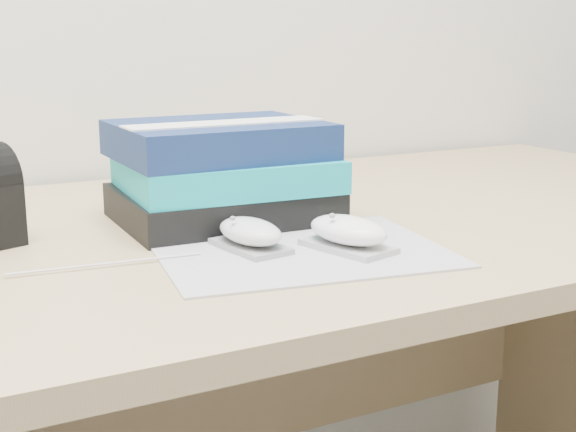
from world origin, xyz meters
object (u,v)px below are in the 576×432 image
mouse_rear (250,234)px  book_stack (222,172)px  desk (273,358)px  mouse_front (348,233)px

mouse_rear → book_stack: book_stack is taller
desk → mouse_rear: bearing=-122.9°
mouse_front → book_stack: book_stack is taller
mouse_front → book_stack: 0.23m
mouse_front → desk: bearing=83.8°
mouse_rear → mouse_front: bearing=-28.2°
book_stack → desk: bearing=21.9°
desk → book_stack: 0.32m
desk → mouse_rear: 0.35m
mouse_front → mouse_rear: bearing=151.8°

